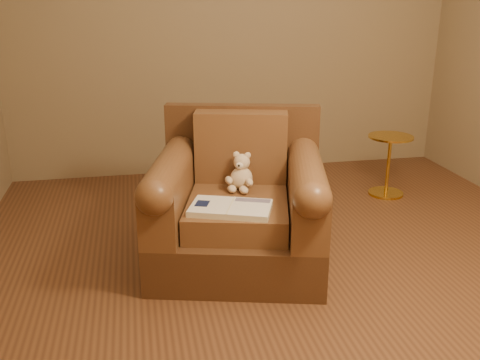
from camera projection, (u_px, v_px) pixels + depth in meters
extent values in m
plane|color=brown|center=(293.00, 266.00, 3.27)|extent=(4.00, 4.00, 0.00)
cube|color=#8B7555|center=(233.00, 22.00, 4.68)|extent=(4.00, 0.02, 2.70)
cube|color=#4D2E19|center=(238.00, 240.00, 3.28)|extent=(1.21, 1.17, 0.28)
cube|color=#4D2E19|center=(242.00, 151.00, 3.54)|extent=(0.99, 0.35, 0.62)
cube|color=brown|center=(238.00, 211.00, 3.16)|extent=(0.74, 0.82, 0.15)
cube|color=brown|center=(241.00, 147.00, 3.39)|extent=(0.60, 0.30, 0.45)
cube|color=brown|center=(170.00, 196.00, 3.16)|extent=(0.41, 0.87, 0.32)
cube|color=brown|center=(306.00, 199.00, 3.12)|extent=(0.41, 0.87, 0.32)
cylinder|color=brown|center=(169.00, 171.00, 3.11)|extent=(0.41, 0.87, 0.20)
cylinder|color=brown|center=(307.00, 173.00, 3.06)|extent=(0.41, 0.87, 0.20)
ellipsoid|color=beige|center=(241.00, 178.00, 3.30)|extent=(0.14, 0.12, 0.15)
sphere|color=beige|center=(242.00, 162.00, 3.27)|extent=(0.10, 0.10, 0.10)
ellipsoid|color=beige|center=(236.00, 155.00, 3.27)|extent=(0.04, 0.02, 0.04)
ellipsoid|color=beige|center=(248.00, 155.00, 3.25)|extent=(0.04, 0.02, 0.04)
ellipsoid|color=beige|center=(240.00, 166.00, 3.23)|extent=(0.05, 0.03, 0.04)
sphere|color=black|center=(239.00, 166.00, 3.21)|extent=(0.01, 0.01, 0.01)
ellipsoid|color=beige|center=(229.00, 180.00, 3.26)|extent=(0.05, 0.09, 0.05)
ellipsoid|color=beige|center=(249.00, 182.00, 3.23)|extent=(0.05, 0.09, 0.05)
ellipsoid|color=beige|center=(232.00, 189.00, 3.24)|extent=(0.06, 0.09, 0.05)
ellipsoid|color=beige|center=(244.00, 190.00, 3.23)|extent=(0.06, 0.09, 0.05)
cube|color=beige|center=(231.00, 208.00, 2.96)|extent=(0.51, 0.41, 0.03)
cube|color=white|center=(211.00, 204.00, 2.98)|extent=(0.30, 0.33, 0.00)
cube|color=white|center=(250.00, 207.00, 2.94)|extent=(0.30, 0.33, 0.00)
cube|color=beige|center=(231.00, 205.00, 2.96)|extent=(0.10, 0.25, 0.00)
cube|color=#0F1638|center=(202.00, 203.00, 2.98)|extent=(0.10, 0.11, 0.00)
cube|color=slate|center=(253.00, 200.00, 3.03)|extent=(0.21, 0.12, 0.00)
cylinder|color=gold|center=(386.00, 193.00, 4.44)|extent=(0.29, 0.29, 0.02)
cylinder|color=gold|center=(388.00, 166.00, 4.37)|extent=(0.03, 0.03, 0.47)
cylinder|color=gold|center=(391.00, 137.00, 4.29)|extent=(0.36, 0.36, 0.02)
cylinder|color=gold|center=(391.00, 138.00, 4.29)|extent=(0.03, 0.03, 0.02)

